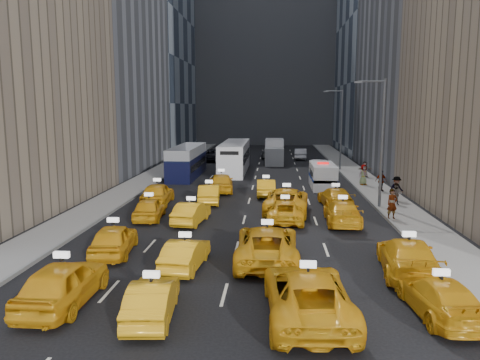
{
  "coord_description": "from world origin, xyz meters",
  "views": [
    {
      "loc": [
        1.83,
        -20.89,
        7.11
      ],
      "look_at": [
        -0.52,
        11.49,
        2.0
      ],
      "focal_mm": 35.0,
      "sensor_mm": 36.0,
      "label": 1
    }
  ],
  "objects_px": {
    "taxi_2": "(307,294)",
    "nypd_van": "(323,176)",
    "double_decker": "(187,162)",
    "taxi_3": "(440,297)",
    "box_truck": "(274,152)",
    "taxi_0": "(63,283)",
    "taxi_1": "(152,299)",
    "pedestrian_0": "(392,204)",
    "city_bus": "(235,157)"
  },
  "relations": [
    {
      "from": "pedestrian_0",
      "to": "taxi_3",
      "type": "bearing_deg",
      "value": -114.5
    },
    {
      "from": "taxi_2",
      "to": "nypd_van",
      "type": "xyz_separation_m",
      "value": [
        3.15,
        26.06,
        0.2
      ]
    },
    {
      "from": "nypd_van",
      "to": "double_decker",
      "type": "xyz_separation_m",
      "value": [
        -13.19,
        5.93,
        0.49
      ]
    },
    {
      "from": "taxi_1",
      "to": "nypd_van",
      "type": "relative_size",
      "value": 0.76
    },
    {
      "from": "taxi_1",
      "to": "city_bus",
      "type": "relative_size",
      "value": 0.32
    },
    {
      "from": "nypd_van",
      "to": "city_bus",
      "type": "xyz_separation_m",
      "value": [
        -8.62,
        9.86,
        0.57
      ]
    },
    {
      "from": "taxi_1",
      "to": "taxi_2",
      "type": "bearing_deg",
      "value": 179.66
    },
    {
      "from": "nypd_van",
      "to": "pedestrian_0",
      "type": "relative_size",
      "value": 2.81
    },
    {
      "from": "taxi_3",
      "to": "pedestrian_0",
      "type": "xyz_separation_m",
      "value": [
        1.7,
        13.57,
        0.44
      ]
    },
    {
      "from": "double_decker",
      "to": "box_truck",
      "type": "bearing_deg",
      "value": 49.01
    },
    {
      "from": "taxi_2",
      "to": "taxi_3",
      "type": "relative_size",
      "value": 1.31
    },
    {
      "from": "taxi_1",
      "to": "double_decker",
      "type": "distance_m",
      "value": 32.78
    },
    {
      "from": "taxi_2",
      "to": "double_decker",
      "type": "relative_size",
      "value": 0.56
    },
    {
      "from": "nypd_van",
      "to": "double_decker",
      "type": "bearing_deg",
      "value": 154.8
    },
    {
      "from": "taxi_0",
      "to": "double_decker",
      "type": "distance_m",
      "value": 31.64
    },
    {
      "from": "double_decker",
      "to": "pedestrian_0",
      "type": "relative_size",
      "value": 5.62
    },
    {
      "from": "city_bus",
      "to": "box_truck",
      "type": "bearing_deg",
      "value": 53.74
    },
    {
      "from": "taxi_0",
      "to": "double_decker",
      "type": "bearing_deg",
      "value": -87.18
    },
    {
      "from": "pedestrian_0",
      "to": "city_bus",
      "type": "bearing_deg",
      "value": 100.79
    },
    {
      "from": "taxi_2",
      "to": "city_bus",
      "type": "xyz_separation_m",
      "value": [
        -5.48,
        35.91,
        0.77
      ]
    },
    {
      "from": "taxi_0",
      "to": "pedestrian_0",
      "type": "height_order",
      "value": "pedestrian_0"
    },
    {
      "from": "taxi_0",
      "to": "city_bus",
      "type": "height_order",
      "value": "city_bus"
    },
    {
      "from": "taxi_3",
      "to": "double_decker",
      "type": "relative_size",
      "value": 0.43
    },
    {
      "from": "taxi_0",
      "to": "taxi_2",
      "type": "distance_m",
      "value": 8.71
    },
    {
      "from": "double_decker",
      "to": "box_truck",
      "type": "distance_m",
      "value": 14.66
    },
    {
      "from": "taxi_0",
      "to": "taxi_1",
      "type": "height_order",
      "value": "taxi_0"
    },
    {
      "from": "double_decker",
      "to": "city_bus",
      "type": "distance_m",
      "value": 6.02
    },
    {
      "from": "pedestrian_0",
      "to": "nypd_van",
      "type": "bearing_deg",
      "value": 87.03
    },
    {
      "from": "taxi_3",
      "to": "pedestrian_0",
      "type": "bearing_deg",
      "value": -101.91
    },
    {
      "from": "taxi_0",
      "to": "nypd_van",
      "type": "distance_m",
      "value": 28.28
    },
    {
      "from": "taxi_0",
      "to": "taxi_1",
      "type": "distance_m",
      "value": 3.56
    },
    {
      "from": "double_decker",
      "to": "nypd_van",
      "type": "bearing_deg",
      "value": -27.69
    },
    {
      "from": "taxi_2",
      "to": "double_decker",
      "type": "xyz_separation_m",
      "value": [
        -10.04,
        31.99,
        0.69
      ]
    },
    {
      "from": "nypd_van",
      "to": "box_truck",
      "type": "distance_m",
      "value": 18.07
    },
    {
      "from": "city_bus",
      "to": "double_decker",
      "type": "bearing_deg",
      "value": -146.03
    },
    {
      "from": "taxi_2",
      "to": "city_bus",
      "type": "height_order",
      "value": "city_bus"
    },
    {
      "from": "city_bus",
      "to": "taxi_1",
      "type": "bearing_deg",
      "value": -96.37
    },
    {
      "from": "taxi_1",
      "to": "taxi_3",
      "type": "relative_size",
      "value": 0.88
    },
    {
      "from": "taxi_2",
      "to": "nypd_van",
      "type": "relative_size",
      "value": 1.12
    },
    {
      "from": "nypd_van",
      "to": "box_truck",
      "type": "xyz_separation_m",
      "value": [
        -4.26,
        17.56,
        0.45
      ]
    },
    {
      "from": "taxi_1",
      "to": "taxi_2",
      "type": "xyz_separation_m",
      "value": [
        5.24,
        0.44,
        0.17
      ]
    },
    {
      "from": "nypd_van",
      "to": "city_bus",
      "type": "bearing_deg",
      "value": 130.18
    },
    {
      "from": "nypd_van",
      "to": "double_decker",
      "type": "relative_size",
      "value": 0.5
    },
    {
      "from": "taxi_0",
      "to": "taxi_1",
      "type": "relative_size",
      "value": 1.21
    },
    {
      "from": "taxi_2",
      "to": "box_truck",
      "type": "bearing_deg",
      "value": -91.91
    },
    {
      "from": "taxi_3",
      "to": "box_truck",
      "type": "bearing_deg",
      "value": -87.33
    },
    {
      "from": "taxi_2",
      "to": "pedestrian_0",
      "type": "distance_m",
      "value": 15.37
    },
    {
      "from": "taxi_3",
      "to": "nypd_van",
      "type": "bearing_deg",
      "value": -91.69
    },
    {
      "from": "taxi_0",
      "to": "taxi_1",
      "type": "bearing_deg",
      "value": 167.19
    },
    {
      "from": "nypd_van",
      "to": "taxi_0",
      "type": "bearing_deg",
      "value": -115.76
    }
  ]
}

